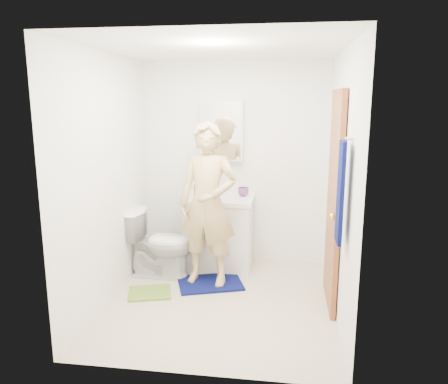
# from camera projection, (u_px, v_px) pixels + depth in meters

# --- Properties ---
(floor) EXTENTS (2.20, 2.40, 0.02)m
(floor) POSITION_uv_depth(u_px,v_px,m) (220.00, 302.00, 4.33)
(floor) COLOR beige
(floor) RESTS_ON ground
(ceiling) EXTENTS (2.20, 2.40, 0.02)m
(ceiling) POSITION_uv_depth(u_px,v_px,m) (220.00, 47.00, 3.83)
(ceiling) COLOR white
(ceiling) RESTS_ON ground
(wall_back) EXTENTS (2.20, 0.02, 2.40)m
(wall_back) POSITION_uv_depth(u_px,v_px,m) (235.00, 164.00, 5.25)
(wall_back) COLOR white
(wall_back) RESTS_ON ground
(wall_front) EXTENTS (2.20, 0.02, 2.40)m
(wall_front) POSITION_uv_depth(u_px,v_px,m) (193.00, 215.00, 2.91)
(wall_front) COLOR white
(wall_front) RESTS_ON ground
(wall_left) EXTENTS (0.02, 2.40, 2.40)m
(wall_left) POSITION_uv_depth(u_px,v_px,m) (107.00, 179.00, 4.23)
(wall_left) COLOR white
(wall_left) RESTS_ON ground
(wall_right) EXTENTS (0.02, 2.40, 2.40)m
(wall_right) POSITION_uv_depth(u_px,v_px,m) (342.00, 185.00, 3.93)
(wall_right) COLOR white
(wall_right) RESTS_ON ground
(vanity_cabinet) EXTENTS (0.75, 0.55, 0.80)m
(vanity_cabinet) POSITION_uv_depth(u_px,v_px,m) (219.00, 234.00, 5.15)
(vanity_cabinet) COLOR white
(vanity_cabinet) RESTS_ON floor
(countertop) EXTENTS (0.79, 0.59, 0.05)m
(countertop) POSITION_uv_depth(u_px,v_px,m) (219.00, 199.00, 5.06)
(countertop) COLOR white
(countertop) RESTS_ON vanity_cabinet
(sink_basin) EXTENTS (0.40, 0.40, 0.03)m
(sink_basin) POSITION_uv_depth(u_px,v_px,m) (219.00, 198.00, 5.06)
(sink_basin) COLOR white
(sink_basin) RESTS_ON countertop
(faucet) EXTENTS (0.03, 0.03, 0.12)m
(faucet) POSITION_uv_depth(u_px,v_px,m) (221.00, 189.00, 5.22)
(faucet) COLOR silver
(faucet) RESTS_ON countertop
(medicine_cabinet) EXTENTS (0.50, 0.12, 0.70)m
(medicine_cabinet) POSITION_uv_depth(u_px,v_px,m) (222.00, 131.00, 5.12)
(medicine_cabinet) COLOR white
(medicine_cabinet) RESTS_ON wall_back
(mirror_panel) EXTENTS (0.46, 0.01, 0.66)m
(mirror_panel) POSITION_uv_depth(u_px,v_px,m) (221.00, 131.00, 5.06)
(mirror_panel) COLOR white
(mirror_panel) RESTS_ON wall_back
(door) EXTENTS (0.05, 0.80, 2.05)m
(door) POSITION_uv_depth(u_px,v_px,m) (334.00, 200.00, 4.11)
(door) COLOR #A5562D
(door) RESTS_ON ground
(door_knob) EXTENTS (0.07, 0.07, 0.07)m
(door_knob) POSITION_uv_depth(u_px,v_px,m) (333.00, 217.00, 3.82)
(door_knob) COLOR gold
(door_knob) RESTS_ON door
(towel) EXTENTS (0.03, 0.24, 0.80)m
(towel) POSITION_uv_depth(u_px,v_px,m) (340.00, 193.00, 3.37)
(towel) COLOR #080F4D
(towel) RESTS_ON wall_right
(towel_hook) EXTENTS (0.06, 0.02, 0.02)m
(towel_hook) POSITION_uv_depth(u_px,v_px,m) (349.00, 138.00, 3.28)
(towel_hook) COLOR silver
(towel_hook) RESTS_ON wall_right
(toilet) EXTENTS (0.77, 0.46, 0.77)m
(toilet) POSITION_uv_depth(u_px,v_px,m) (160.00, 243.00, 4.89)
(toilet) COLOR white
(toilet) RESTS_ON floor
(bath_mat) EXTENTS (0.79, 0.67, 0.02)m
(bath_mat) POSITION_uv_depth(u_px,v_px,m) (210.00, 283.00, 4.72)
(bath_mat) COLOR #080F4D
(bath_mat) RESTS_ON floor
(green_rug) EXTENTS (0.51, 0.47, 0.02)m
(green_rug) POSITION_uv_depth(u_px,v_px,m) (150.00, 293.00, 4.49)
(green_rug) COLOR olive
(green_rug) RESTS_ON floor
(soap_dispenser) EXTENTS (0.10, 0.11, 0.21)m
(soap_dispenser) POSITION_uv_depth(u_px,v_px,m) (198.00, 188.00, 5.05)
(soap_dispenser) COLOR #AB4F60
(soap_dispenser) RESTS_ON countertop
(toothbrush_cup) EXTENTS (0.15, 0.15, 0.10)m
(toothbrush_cup) POSITION_uv_depth(u_px,v_px,m) (243.00, 192.00, 5.11)
(toothbrush_cup) COLOR #70387C
(toothbrush_cup) RESTS_ON countertop
(man) EXTENTS (0.68, 0.50, 1.72)m
(man) POSITION_uv_depth(u_px,v_px,m) (208.00, 204.00, 4.56)
(man) COLOR tan
(man) RESTS_ON bath_mat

